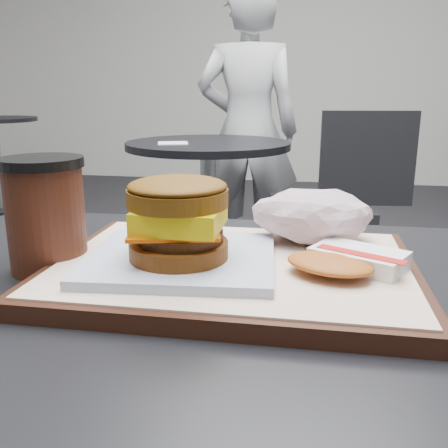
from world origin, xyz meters
TOP-DOWN VIEW (x-y plane):
  - serving_tray at (0.01, 0.05)m, footprint 0.38×0.28m
  - breakfast_sandwich at (-0.04, 0.03)m, footprint 0.20×0.19m
  - hash_brown at (0.12, 0.04)m, footprint 0.13×0.12m
  - crumpled_wrapper at (0.09, 0.14)m, footprint 0.14×0.11m
  - coffee_cup at (-0.20, 0.05)m, footprint 0.09×0.09m
  - neighbor_table at (-0.35, 1.65)m, footprint 0.70×0.70m
  - napkin at (-0.48, 1.55)m, footprint 0.15×0.15m
  - neighbor_chair at (0.20, 1.74)m, footprint 0.62×0.47m
  - patron at (-0.26, 2.25)m, footprint 0.57×0.39m

SIDE VIEW (x-z plane):
  - neighbor_chair at x=0.20m, z-range 0.07..0.95m
  - neighbor_table at x=-0.35m, z-range 0.18..0.93m
  - patron at x=-0.26m, z-range 0.00..1.50m
  - napkin at x=-0.48m, z-range 0.75..0.75m
  - serving_tray at x=0.01m, z-range 0.77..0.79m
  - hash_brown at x=0.12m, z-range 0.79..0.81m
  - crumpled_wrapper at x=0.09m, z-range 0.79..0.85m
  - breakfast_sandwich at x=-0.04m, z-range 0.78..0.88m
  - coffee_cup at x=-0.20m, z-range 0.77..0.90m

